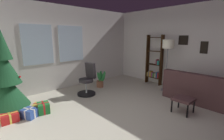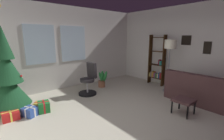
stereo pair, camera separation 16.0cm
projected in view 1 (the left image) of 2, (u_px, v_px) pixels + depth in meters
The scene contains 14 objects.
ground_plane at pixel (131, 118), 3.69m from camera, with size 5.59×5.86×0.10m, color beige.
wall_back_with_windows at pixel (67, 48), 5.53m from camera, with size 5.59×0.12×2.80m.
wall_right_with_frames at pixel (189, 48), 5.27m from camera, with size 0.12×5.86×2.80m.
couch at pixel (210, 92), 4.40m from camera, with size 1.68×2.00×0.83m.
footstool at pixel (183, 100), 3.78m from camera, with size 0.42×0.43×0.36m.
holiday_tree at pixel (6, 79), 3.66m from camera, with size 0.92×0.92×2.50m.
gift_box_red at pixel (10, 118), 3.39m from camera, with size 0.34×0.27×0.20m.
gift_box_green at pixel (43, 108), 3.80m from camera, with size 0.31×0.35×0.25m.
gift_box_gold at pixel (40, 106), 3.97m from camera, with size 0.38×0.37×0.17m.
gift_box_blue at pixel (29, 113), 3.58m from camera, with size 0.36×0.38×0.21m.
office_chair at pixel (87, 82), 4.98m from camera, with size 0.56×0.56×0.99m.
bookshelf at pixel (154, 63), 6.03m from camera, with size 0.18×0.64×1.85m.
floor_lamp at pixel (168, 48), 5.12m from camera, with size 0.36×0.36×1.69m.
potted_plant at pixel (101, 80), 5.69m from camera, with size 0.28×0.40×0.62m.
Camera 1 is at (-2.61, -2.20, 1.78)m, focal length 25.63 mm.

